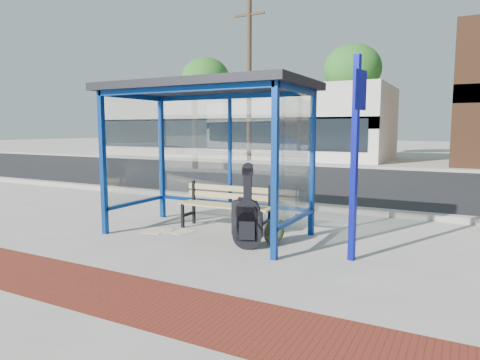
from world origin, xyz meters
The scene contains 19 objects.
ground centered at (0.00, 0.00, 0.00)m, with size 120.00×120.00×0.00m, color #B2ADA0.
brick_paver_strip centered at (0.00, -2.60, 0.01)m, with size 60.00×1.00×0.01m, color maroon.
curb_near centered at (0.00, 2.90, 0.06)m, with size 60.00×0.25×0.12m, color gray.
street_asphalt centered at (0.00, 8.00, 0.00)m, with size 60.00×10.00×0.00m, color black.
curb_far centered at (0.00, 13.10, 0.06)m, with size 60.00×0.25×0.12m, color gray.
far_sidewalk centered at (0.00, 15.00, 0.00)m, with size 60.00×4.00×0.01m, color #B2ADA0.
bus_shelter centered at (0.00, 0.07, 2.07)m, with size 3.30×1.80×2.42m.
storefront_white centered at (-9.00, 17.99, 2.00)m, with size 18.00×6.04×4.00m.
tree_left centered at (-14.00, 22.00, 5.45)m, with size 3.60×3.60×7.03m.
tree_mid centered at (-3.00, 22.00, 5.45)m, with size 3.60×3.60×7.03m.
utility_pole_west centered at (-6.00, 13.40, 4.11)m, with size 1.60×0.24×8.00m.
bench centered at (0.10, 0.46, 0.45)m, with size 1.68×0.45×0.79m.
guitar_bag centered at (0.97, -0.47, 0.42)m, with size 0.44×0.26×1.16m.
suitcase centered at (0.56, 0.21, 0.28)m, with size 0.37×0.26×0.61m.
backpack centered at (1.19, -0.07, 0.18)m, with size 0.35×0.33×0.38m.
sign_post centered at (2.41, -0.29, 1.47)m, with size 0.14×0.33×2.62m.
newspaper_a centered at (-0.89, -0.25, 0.00)m, with size 0.43×0.34×0.01m, color white.
newspaper_b centered at (-0.44, -0.08, 0.00)m, with size 0.37×0.29×0.01m, color white.
newspaper_c centered at (-0.76, -0.16, 0.00)m, with size 0.34×0.27×0.01m, color white.
Camera 1 is at (3.65, -5.77, 1.70)m, focal length 32.00 mm.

